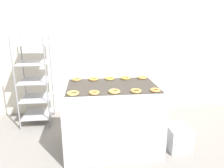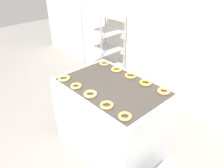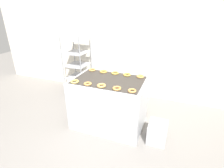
{
  "view_description": "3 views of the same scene",
  "coord_description": "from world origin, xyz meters",
  "px_view_note": "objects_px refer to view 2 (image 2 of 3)",
  "views": [
    {
      "loc": [
        -0.33,
        -2.14,
        1.81
      ],
      "look_at": [
        0.0,
        0.69,
        0.97
      ],
      "focal_mm": 35.0,
      "sensor_mm": 36.0,
      "label": 1
    },
    {
      "loc": [
        1.58,
        -0.8,
        2.24
      ],
      "look_at": [
        0.0,
        0.69,
        0.97
      ],
      "focal_mm": 35.0,
      "sensor_mm": 36.0,
      "label": 2
    },
    {
      "loc": [
        1.07,
        -1.97,
        2.15
      ],
      "look_at": [
        0.0,
        0.84,
        0.8
      ],
      "focal_mm": 28.0,
      "sensor_mm": 36.0,
      "label": 3
    }
  ],
  "objects_px": {
    "donut_near_left": "(76,86)",
    "donut_near_rightmost": "(125,116)",
    "donut_near_right": "(107,105)",
    "donut_far_left": "(117,69)",
    "donut_near_leftmost": "(64,78)",
    "donut_far_rightmost": "(164,91)",
    "donut_far_leftmost": "(104,63)",
    "donut_far_center": "(130,75)",
    "baking_rack_cart": "(104,49)",
    "donut_far_right": "(146,83)",
    "donut_near_center": "(90,94)",
    "fryer_machine": "(112,118)"
  },
  "relations": [
    {
      "from": "donut_near_left",
      "to": "donut_far_leftmost",
      "type": "height_order",
      "value": "donut_near_left"
    },
    {
      "from": "donut_near_leftmost",
      "to": "donut_far_leftmost",
      "type": "relative_size",
      "value": 1.06
    },
    {
      "from": "donut_near_left",
      "to": "donut_near_rightmost",
      "type": "bearing_deg",
      "value": 0.67
    },
    {
      "from": "fryer_machine",
      "to": "donut_far_rightmost",
      "type": "distance_m",
      "value": 0.77
    },
    {
      "from": "donut_near_rightmost",
      "to": "donut_far_rightmost",
      "type": "bearing_deg",
      "value": 90.85
    },
    {
      "from": "donut_near_left",
      "to": "donut_far_left",
      "type": "xyz_separation_m",
      "value": [
        0.01,
        0.64,
        0.0
      ]
    },
    {
      "from": "fryer_machine",
      "to": "donut_near_center",
      "type": "xyz_separation_m",
      "value": [
        -0.01,
        -0.31,
        0.49
      ]
    },
    {
      "from": "donut_near_right",
      "to": "donut_far_left",
      "type": "xyz_separation_m",
      "value": [
        -0.5,
        0.63,
        0.0
      ]
    },
    {
      "from": "baking_rack_cart",
      "to": "donut_near_center",
      "type": "distance_m",
      "value": 1.79
    },
    {
      "from": "baking_rack_cart",
      "to": "donut_near_rightmost",
      "type": "distance_m",
      "value": 2.18
    },
    {
      "from": "donut_far_leftmost",
      "to": "donut_far_right",
      "type": "bearing_deg",
      "value": -0.74
    },
    {
      "from": "donut_near_center",
      "to": "donut_far_leftmost",
      "type": "distance_m",
      "value": 0.8
    },
    {
      "from": "fryer_machine",
      "to": "donut_far_center",
      "type": "xyz_separation_m",
      "value": [
        -0.0,
        0.32,
        0.49
      ]
    },
    {
      "from": "donut_near_right",
      "to": "donut_far_left",
      "type": "distance_m",
      "value": 0.81
    },
    {
      "from": "baking_rack_cart",
      "to": "donut_near_left",
      "type": "distance_m",
      "value": 1.64
    },
    {
      "from": "donut_far_center",
      "to": "donut_far_right",
      "type": "bearing_deg",
      "value": -1.24
    },
    {
      "from": "donut_near_leftmost",
      "to": "donut_near_center",
      "type": "distance_m",
      "value": 0.5
    },
    {
      "from": "donut_near_rightmost",
      "to": "donut_far_rightmost",
      "type": "xyz_separation_m",
      "value": [
        -0.01,
        0.63,
        0.0
      ]
    },
    {
      "from": "donut_far_leftmost",
      "to": "donut_near_left",
      "type": "bearing_deg",
      "value": -69.64
    },
    {
      "from": "baking_rack_cart",
      "to": "donut_near_left",
      "type": "relative_size",
      "value": 11.84
    },
    {
      "from": "donut_near_leftmost",
      "to": "donut_far_rightmost",
      "type": "height_order",
      "value": "donut_far_rightmost"
    },
    {
      "from": "donut_near_center",
      "to": "donut_near_left",
      "type": "bearing_deg",
      "value": -177.61
    },
    {
      "from": "donut_near_leftmost",
      "to": "donut_near_center",
      "type": "relative_size",
      "value": 1.01
    },
    {
      "from": "donut_near_rightmost",
      "to": "donut_far_rightmost",
      "type": "relative_size",
      "value": 0.93
    },
    {
      "from": "baking_rack_cart",
      "to": "donut_near_center",
      "type": "relative_size",
      "value": 10.6
    },
    {
      "from": "donut_near_rightmost",
      "to": "donut_far_right",
      "type": "xyz_separation_m",
      "value": [
        -0.26,
        0.63,
        0.0
      ]
    },
    {
      "from": "donut_near_rightmost",
      "to": "donut_far_leftmost",
      "type": "distance_m",
      "value": 1.19
    },
    {
      "from": "donut_far_right",
      "to": "donut_far_rightmost",
      "type": "bearing_deg",
      "value": -0.55
    },
    {
      "from": "donut_far_right",
      "to": "donut_near_center",
      "type": "bearing_deg",
      "value": -111.77
    },
    {
      "from": "baking_rack_cart",
      "to": "donut_far_rightmost",
      "type": "height_order",
      "value": "baking_rack_cart"
    },
    {
      "from": "donut_near_rightmost",
      "to": "donut_near_left",
      "type": "bearing_deg",
      "value": -179.33
    },
    {
      "from": "baking_rack_cart",
      "to": "donut_far_leftmost",
      "type": "distance_m",
      "value": 1.01
    },
    {
      "from": "donut_far_center",
      "to": "donut_near_rightmost",
      "type": "bearing_deg",
      "value": -51.07
    },
    {
      "from": "fryer_machine",
      "to": "donut_far_right",
      "type": "bearing_deg",
      "value": 52.29
    },
    {
      "from": "donut_far_right",
      "to": "donut_far_center",
      "type": "bearing_deg",
      "value": 178.76
    },
    {
      "from": "donut_near_leftmost",
      "to": "baking_rack_cart",
      "type": "bearing_deg",
      "value": 119.62
    },
    {
      "from": "donut_near_leftmost",
      "to": "donut_near_center",
      "type": "height_order",
      "value": "donut_near_center"
    },
    {
      "from": "donut_near_center",
      "to": "donut_far_center",
      "type": "height_order",
      "value": "donut_near_center"
    },
    {
      "from": "donut_far_left",
      "to": "donut_far_rightmost",
      "type": "relative_size",
      "value": 1.04
    },
    {
      "from": "donut_near_left",
      "to": "donut_near_rightmost",
      "type": "height_order",
      "value": "same"
    },
    {
      "from": "donut_near_rightmost",
      "to": "donut_far_right",
      "type": "distance_m",
      "value": 0.68
    },
    {
      "from": "donut_far_leftmost",
      "to": "donut_far_center",
      "type": "distance_m",
      "value": 0.49
    },
    {
      "from": "donut_far_left",
      "to": "donut_near_rightmost",
      "type": "bearing_deg",
      "value": -39.92
    },
    {
      "from": "donut_near_left",
      "to": "donut_near_right",
      "type": "distance_m",
      "value": 0.52
    },
    {
      "from": "donut_near_right",
      "to": "donut_far_leftmost",
      "type": "relative_size",
      "value": 1.0
    },
    {
      "from": "donut_near_center",
      "to": "donut_far_right",
      "type": "xyz_separation_m",
      "value": [
        0.25,
        0.63,
        -0.0
      ]
    },
    {
      "from": "baking_rack_cart",
      "to": "donut_far_rightmost",
      "type": "bearing_deg",
      "value": -20.81
    },
    {
      "from": "donut_near_leftmost",
      "to": "donut_near_left",
      "type": "xyz_separation_m",
      "value": [
        0.25,
        -0.0,
        -0.0
      ]
    },
    {
      "from": "donut_far_left",
      "to": "baking_rack_cart",
      "type": "bearing_deg",
      "value": 146.62
    },
    {
      "from": "donut_far_leftmost",
      "to": "donut_near_center",
      "type": "bearing_deg",
      "value": -52.56
    }
  ]
}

